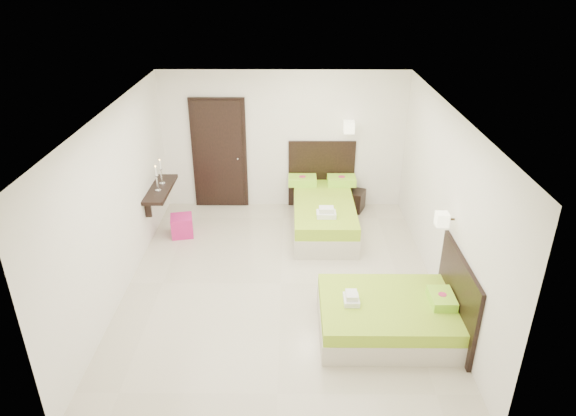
{
  "coord_description": "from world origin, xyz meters",
  "views": [
    {
      "loc": [
        0.15,
        -6.35,
        4.32
      ],
      "look_at": [
        0.1,
        0.3,
        1.1
      ],
      "focal_mm": 32.0,
      "sensor_mm": 36.0,
      "label": 1
    }
  ],
  "objects_px": {
    "bed_double": "(393,315)",
    "ottoman": "(182,226)",
    "nightstand": "(352,200)",
    "bed_single": "(324,211)"
  },
  "relations": [
    {
      "from": "bed_single",
      "to": "nightstand",
      "type": "relative_size",
      "value": 4.79
    },
    {
      "from": "bed_double",
      "to": "nightstand",
      "type": "distance_m",
      "value": 3.6
    },
    {
      "from": "bed_double",
      "to": "nightstand",
      "type": "xyz_separation_m",
      "value": [
        -0.14,
        3.6,
        -0.06
      ]
    },
    {
      "from": "ottoman",
      "to": "nightstand",
      "type": "bearing_deg",
      "value": 19.12
    },
    {
      "from": "bed_double",
      "to": "ottoman",
      "type": "bearing_deg",
      "value": 141.48
    },
    {
      "from": "bed_single",
      "to": "bed_double",
      "type": "height_order",
      "value": "bed_single"
    },
    {
      "from": "nightstand",
      "to": "ottoman",
      "type": "relative_size",
      "value": 1.2
    },
    {
      "from": "bed_double",
      "to": "ottoman",
      "type": "relative_size",
      "value": 4.79
    },
    {
      "from": "bed_single",
      "to": "ottoman",
      "type": "height_order",
      "value": "bed_single"
    },
    {
      "from": "bed_double",
      "to": "ottoman",
      "type": "height_order",
      "value": "bed_double"
    }
  ]
}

